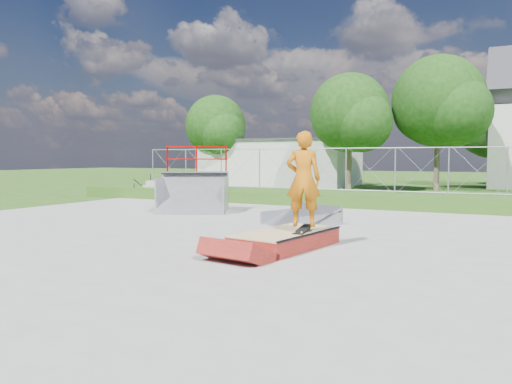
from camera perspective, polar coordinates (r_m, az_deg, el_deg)
ground at (r=11.52m, az=-4.59°, el=-5.55°), size 120.00×120.00×0.00m
concrete_pad at (r=11.52m, az=-4.59°, el=-5.46°), size 20.00×16.00×0.04m
grass_berm at (r=20.18m, az=9.42°, el=-0.77°), size 24.00×3.00×0.50m
grind_box at (r=10.41m, az=3.40°, el=-5.52°), size 1.63×2.70×0.38m
quarter_pipe at (r=17.20m, az=-7.26°, el=1.44°), size 2.90×2.72×2.30m
flat_bank_ramp at (r=13.97m, az=5.15°, el=-2.85°), size 2.16×2.22×0.49m
skateboard at (r=10.32m, az=5.40°, el=-4.32°), size 0.25×0.80×0.13m
skater at (r=10.22m, az=5.43°, el=1.09°), size 0.82×0.66×1.95m
concrete_stairs at (r=23.42m, az=-11.50°, el=0.22°), size 1.50×1.60×0.80m
chain_link_fence at (r=21.08m, az=10.25°, el=2.55°), size 20.00×0.06×1.80m
utility_building_flat at (r=34.63m, az=2.79°, el=3.32°), size 10.00×6.00×3.00m
tree_left_near at (r=28.70m, az=11.04°, el=8.58°), size 4.76×4.48×6.65m
tree_center at (r=29.86m, az=20.62°, el=9.39°), size 5.44×5.12×7.60m
tree_left_far at (r=34.50m, az=-4.44°, el=7.35°), size 4.42×4.16×6.18m
tree_back_mid at (r=37.64m, az=25.52°, el=6.23°), size 4.08×3.84×5.70m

